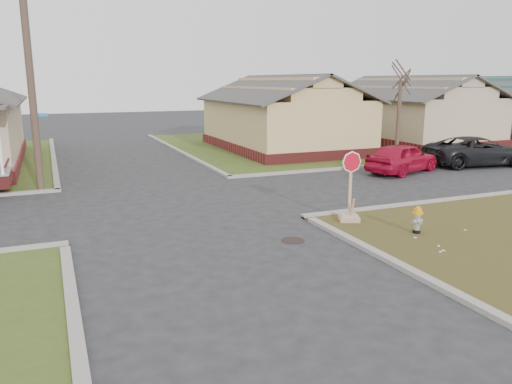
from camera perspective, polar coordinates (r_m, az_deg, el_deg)
name	(u,v)px	position (r m, az deg, el deg)	size (l,w,h in m)	color
ground	(211,245)	(13.42, -5.21, -6.07)	(120.00, 120.00, 0.00)	#252527
verge_far_right	(417,138)	(39.88, 17.89, 5.87)	(37.00, 19.00, 0.05)	#3A4D1B
curbs	(168,204)	(18.07, -9.98, -1.31)	(80.00, 40.00, 0.12)	gray
manhole	(293,240)	(13.76, 4.24, -5.55)	(0.64, 0.64, 0.01)	black
side_house_yellow	(283,115)	(31.85, 3.06, 8.81)	(7.60, 11.60, 4.70)	maroon
side_house_tan	(410,111)	(37.27, 17.24, 8.82)	(7.60, 11.60, 4.70)	maroon
utility_pole	(30,70)	(21.06, -24.45, 12.53)	(1.80, 0.28, 9.00)	#402E25
tree_mid_right	(398,121)	(28.62, 15.96, 7.85)	(0.22, 0.22, 4.20)	#402E25
fire_hydrant	(417,218)	(14.84, 17.96, -2.87)	(0.29, 0.29, 0.79)	black
stop_sign	(350,206)	(15.62, 10.64, -1.57)	(0.62, 0.60, 2.17)	tan
red_sedan	(402,158)	(24.68, 16.37, 3.78)	(1.69, 4.20, 1.43)	#B20C2C
dark_pickup	(477,151)	(28.17, 23.95, 4.30)	(2.46, 5.34, 1.48)	black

